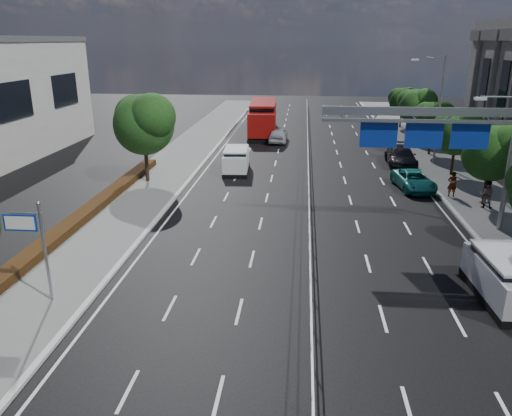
{
  "coord_description": "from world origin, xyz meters",
  "views": [
    {
      "loc": [
        -0.5,
        -17.22,
        10.21
      ],
      "look_at": [
        -2.67,
        5.72,
        2.4
      ],
      "focal_mm": 35.0,
      "sensor_mm": 36.0,
      "label": 1
    }
  ],
  "objects_px": {
    "near_car_silver": "(278,135)",
    "parked_car_teal": "(414,180)",
    "pedestrian_a": "(452,184)",
    "red_bus": "(263,117)",
    "pedestrian_b": "(487,194)",
    "toilet_sign": "(32,235)",
    "overhead_gantry": "(439,130)",
    "white_minivan": "(236,160)",
    "near_car_dark": "(258,107)",
    "parked_car_dark": "(401,156)",
    "silver_minivan": "(505,278)"
  },
  "relations": [
    {
      "from": "toilet_sign",
      "to": "pedestrian_b",
      "type": "xyz_separation_m",
      "value": [
        22.04,
        13.81,
        -1.93
      ]
    },
    {
      "from": "overhead_gantry",
      "to": "pedestrian_b",
      "type": "height_order",
      "value": "overhead_gantry"
    },
    {
      "from": "near_car_dark",
      "to": "parked_car_dark",
      "type": "xyz_separation_m",
      "value": [
        15.08,
        -31.11,
        0.02
      ]
    },
    {
      "from": "near_car_silver",
      "to": "near_car_dark",
      "type": "xyz_separation_m",
      "value": [
        -4.2,
        22.02,
        0.02
      ]
    },
    {
      "from": "overhead_gantry",
      "to": "parked_car_dark",
      "type": "xyz_separation_m",
      "value": [
        1.12,
        15.22,
        -4.8
      ]
    },
    {
      "from": "overhead_gantry",
      "to": "red_bus",
      "type": "xyz_separation_m",
      "value": [
        -11.78,
        29.28,
        -3.71
      ]
    },
    {
      "from": "pedestrian_b",
      "to": "white_minivan",
      "type": "bearing_deg",
      "value": -3.46
    },
    {
      "from": "toilet_sign",
      "to": "white_minivan",
      "type": "xyz_separation_m",
      "value": [
        5.17,
        21.79,
        -1.99
      ]
    },
    {
      "from": "white_minivan",
      "to": "silver_minivan",
      "type": "distance_m",
      "value": 24.07
    },
    {
      "from": "red_bus",
      "to": "parked_car_dark",
      "type": "height_order",
      "value": "red_bus"
    },
    {
      "from": "near_car_dark",
      "to": "parked_car_dark",
      "type": "distance_m",
      "value": 34.57
    },
    {
      "from": "white_minivan",
      "to": "red_bus",
      "type": "height_order",
      "value": "red_bus"
    },
    {
      "from": "near_car_silver",
      "to": "silver_minivan",
      "type": "relative_size",
      "value": 0.95
    },
    {
      "from": "overhead_gantry",
      "to": "pedestrian_a",
      "type": "xyz_separation_m",
      "value": [
        2.86,
        6.02,
        -4.61
      ]
    },
    {
      "from": "near_car_dark",
      "to": "white_minivan",
      "type": "bearing_deg",
      "value": 89.17
    },
    {
      "from": "red_bus",
      "to": "white_minivan",
      "type": "bearing_deg",
      "value": -95.15
    },
    {
      "from": "white_minivan",
      "to": "pedestrian_b",
      "type": "xyz_separation_m",
      "value": [
        16.87,
        -7.97,
        0.06
      ]
    },
    {
      "from": "near_car_silver",
      "to": "near_car_dark",
      "type": "height_order",
      "value": "near_car_dark"
    },
    {
      "from": "red_bus",
      "to": "pedestrian_b",
      "type": "relative_size",
      "value": 7.01
    },
    {
      "from": "parked_car_teal",
      "to": "parked_car_dark",
      "type": "xyz_separation_m",
      "value": [
        0.36,
        7.22,
        0.14
      ]
    },
    {
      "from": "red_bus",
      "to": "pedestrian_b",
      "type": "height_order",
      "value": "red_bus"
    },
    {
      "from": "overhead_gantry",
      "to": "pedestrian_b",
      "type": "relative_size",
      "value": 5.83
    },
    {
      "from": "near_car_dark",
      "to": "parked_car_teal",
      "type": "distance_m",
      "value": 41.06
    },
    {
      "from": "near_car_silver",
      "to": "pedestrian_a",
      "type": "height_order",
      "value": "pedestrian_a"
    },
    {
      "from": "silver_minivan",
      "to": "pedestrian_b",
      "type": "bearing_deg",
      "value": 72.42
    },
    {
      "from": "toilet_sign",
      "to": "near_car_silver",
      "type": "xyz_separation_m",
      "value": [
        7.92,
        34.36,
        -2.18
      ]
    },
    {
      "from": "silver_minivan",
      "to": "pedestrian_b",
      "type": "relative_size",
      "value": 2.71
    },
    {
      "from": "parked_car_dark",
      "to": "overhead_gantry",
      "type": "bearing_deg",
      "value": -92.3
    },
    {
      "from": "overhead_gantry",
      "to": "pedestrian_b",
      "type": "distance_m",
      "value": 7.36
    },
    {
      "from": "near_car_dark",
      "to": "pedestrian_b",
      "type": "bearing_deg",
      "value": 110.06
    },
    {
      "from": "overhead_gantry",
      "to": "pedestrian_a",
      "type": "relative_size",
      "value": 5.95
    },
    {
      "from": "near_car_silver",
      "to": "near_car_dark",
      "type": "relative_size",
      "value": 0.95
    },
    {
      "from": "red_bus",
      "to": "near_car_dark",
      "type": "relative_size",
      "value": 2.58
    },
    {
      "from": "toilet_sign",
      "to": "near_car_silver",
      "type": "bearing_deg",
      "value": 77.01
    },
    {
      "from": "near_car_dark",
      "to": "pedestrian_b",
      "type": "distance_m",
      "value": 46.34
    },
    {
      "from": "toilet_sign",
      "to": "parked_car_dark",
      "type": "distance_m",
      "value": 31.58
    },
    {
      "from": "white_minivan",
      "to": "overhead_gantry",
      "type": "bearing_deg",
      "value": -46.61
    },
    {
      "from": "near_car_silver",
      "to": "parked_car_teal",
      "type": "relative_size",
      "value": 0.95
    },
    {
      "from": "overhead_gantry",
      "to": "parked_car_dark",
      "type": "distance_m",
      "value": 16.0
    },
    {
      "from": "parked_car_dark",
      "to": "pedestrian_a",
      "type": "distance_m",
      "value": 9.36
    },
    {
      "from": "overhead_gantry",
      "to": "pedestrian_a",
      "type": "distance_m",
      "value": 8.1
    },
    {
      "from": "near_car_silver",
      "to": "pedestrian_a",
      "type": "distance_m",
      "value": 22.23
    },
    {
      "from": "parked_car_teal",
      "to": "overhead_gantry",
      "type": "bearing_deg",
      "value": -103.09
    },
    {
      "from": "overhead_gantry",
      "to": "white_minivan",
      "type": "relative_size",
      "value": 2.23
    },
    {
      "from": "white_minivan",
      "to": "parked_car_teal",
      "type": "relative_size",
      "value": 0.96
    },
    {
      "from": "near_car_dark",
      "to": "silver_minivan",
      "type": "height_order",
      "value": "silver_minivan"
    },
    {
      "from": "near_car_silver",
      "to": "near_car_dark",
      "type": "distance_m",
      "value": 22.41
    },
    {
      "from": "parked_car_teal",
      "to": "parked_car_dark",
      "type": "height_order",
      "value": "parked_car_dark"
    },
    {
      "from": "silver_minivan",
      "to": "parked_car_dark",
      "type": "distance_m",
      "value": 23.27
    },
    {
      "from": "toilet_sign",
      "to": "pedestrian_b",
      "type": "distance_m",
      "value": 26.08
    }
  ]
}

